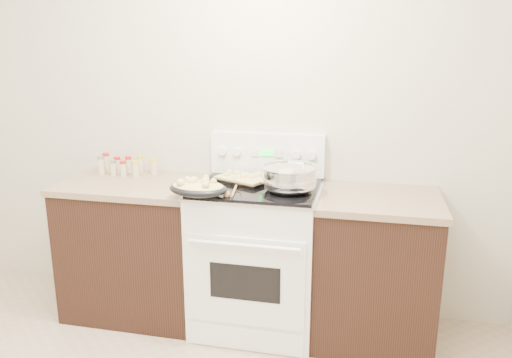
# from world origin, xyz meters

# --- Properties ---
(room_shell) EXTENTS (4.10, 3.60, 2.75)m
(room_shell) POSITION_xyz_m (0.00, 0.00, 1.70)
(room_shell) COLOR beige
(room_shell) RESTS_ON ground
(counter_left) EXTENTS (0.93, 0.67, 0.92)m
(counter_left) POSITION_xyz_m (-0.48, 1.43, 0.46)
(counter_left) COLOR black
(counter_left) RESTS_ON ground
(counter_right) EXTENTS (0.73, 0.67, 0.92)m
(counter_right) POSITION_xyz_m (1.08, 1.43, 0.46)
(counter_right) COLOR black
(counter_right) RESTS_ON ground
(kitchen_range) EXTENTS (0.78, 0.73, 1.22)m
(kitchen_range) POSITION_xyz_m (0.35, 1.42, 0.49)
(kitchen_range) COLOR white
(kitchen_range) RESTS_ON ground
(mixing_bowl) EXTENTS (0.43, 0.43, 0.20)m
(mixing_bowl) POSITION_xyz_m (0.55, 1.35, 1.02)
(mixing_bowl) COLOR silver
(mixing_bowl) RESTS_ON kitchen_range
(roasting_pan) EXTENTS (0.37, 0.28, 0.11)m
(roasting_pan) POSITION_xyz_m (0.06, 1.14, 0.99)
(roasting_pan) COLOR black
(roasting_pan) RESTS_ON kitchen_range
(baking_sheet) EXTENTS (0.42, 0.37, 0.06)m
(baking_sheet) POSITION_xyz_m (0.24, 1.50, 0.96)
(baking_sheet) COLOR black
(baking_sheet) RESTS_ON kitchen_range
(wooden_spoon) EXTENTS (0.07, 0.26, 0.04)m
(wooden_spoon) POSITION_xyz_m (0.23, 1.20, 0.95)
(wooden_spoon) COLOR #A5774B
(wooden_spoon) RESTS_ON kitchen_range
(blue_ladle) EXTENTS (0.09, 0.28, 0.10)m
(blue_ladle) POSITION_xyz_m (0.62, 1.33, 0.98)
(blue_ladle) COLOR #A0CDEF
(blue_ladle) RESTS_ON kitchen_range
(spice_jars) EXTENTS (0.40, 0.16, 0.13)m
(spice_jars) POSITION_xyz_m (-0.63, 1.59, 0.98)
(spice_jars) COLOR #BFB28C
(spice_jars) RESTS_ON counter_left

